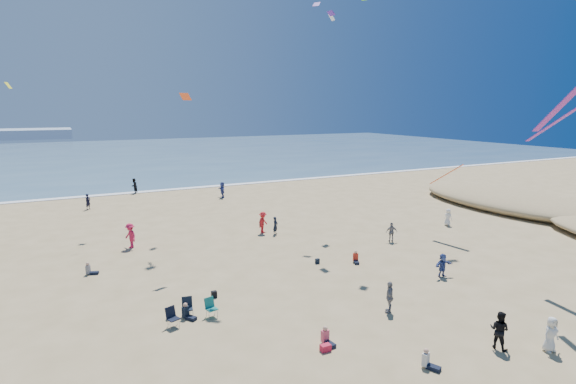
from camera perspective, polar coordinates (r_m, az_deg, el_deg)
name	(u,v)px	position (r m, az deg, el deg)	size (l,w,h in m)	color
ground	(334,381)	(19.24, 5.91, -22.72)	(220.00, 220.00, 0.00)	tan
ocean	(106,155)	(109.30, -22.14, 4.32)	(220.00, 100.00, 0.06)	#476B84
surf_line	(143,192)	(60.02, -17.94, 0.01)	(220.00, 1.20, 0.08)	white
standing_flyers	(246,227)	(37.24, -5.35, -4.49)	(37.97, 47.87, 1.93)	white
seated_group	(266,298)	(25.04, -2.82, -13.26)	(17.68, 18.64, 0.84)	silver
chair_cluster	(191,311)	(23.86, -12.21, -14.55)	(2.74, 1.54, 1.00)	black
white_tote	(170,315)	(24.40, -14.70, -14.85)	(0.35, 0.20, 0.40)	silver
black_backpack	(214,294)	(26.34, -9.37, -12.70)	(0.30, 0.22, 0.38)	black
cooler	(325,348)	(21.00, 4.78, -19.11)	(0.45, 0.30, 0.30)	red
navy_bag	(317,261)	(31.35, 3.75, -8.75)	(0.28, 0.18, 0.34)	black
kites_aloft	(348,49)	(32.61, 7.60, 17.50)	(43.18, 37.89, 30.92)	white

